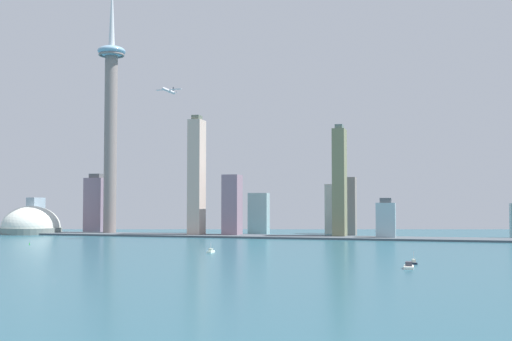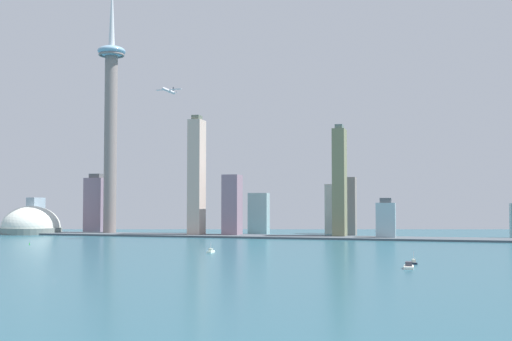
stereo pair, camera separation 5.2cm
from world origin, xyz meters
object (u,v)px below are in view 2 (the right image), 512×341
observation_tower (111,112)px  skyscraper_9 (340,182)px  skyscraper_10 (232,206)px  skyscraper_3 (332,209)px  skyscraper_4 (36,215)px  boat_3 (409,266)px  skyscraper_2 (386,220)px  skyscraper_6 (348,206)px  skyscraper_5 (197,177)px  airplane (169,90)px  skyscraper_8 (198,183)px  boat_1 (414,262)px  boat_2 (211,251)px  channel_buoy_0 (30,244)px  stadium_dome (31,228)px  skyscraper_0 (96,205)px  skyscraper_7 (259,214)px

observation_tower → skyscraper_9: size_ratio=2.55×
skyscraper_10 → skyscraper_3: bearing=40.8°
skyscraper_4 → boat_3: (519.49, -350.57, -22.76)m
observation_tower → skyscraper_2: observation_tower is taller
skyscraper_6 → skyscraper_10: skyscraper_10 is taller
skyscraper_5 → airplane: size_ratio=4.56×
skyscraper_10 → boat_3: bearing=-55.7°
boat_3 → skyscraper_10: bearing=32.9°
skyscraper_8 → skyscraper_9: bearing=-16.5°
skyscraper_2 → boat_1: 296.28m
boat_2 → airplane: airplane is taller
boat_1 → boat_2: 176.41m
skyscraper_9 → skyscraper_10: (-132.57, -7.30, -27.80)m
skyscraper_3 → boat_3: bearing=-74.6°
observation_tower → boat_2: 377.53m
boat_3 → channel_buoy_0: size_ratio=6.19×
stadium_dome → skyscraper_9: 415.11m
skyscraper_0 → boat_2: size_ratio=7.81×
observation_tower → channel_buoy_0: bearing=-83.2°
boat_2 → channel_buoy_0: (-206.76, 43.72, -0.09)m
observation_tower → boat_3: size_ratio=21.79×
skyscraper_10 → airplane: 161.38m
skyscraper_10 → skyscraper_2: bearing=-2.7°
skyscraper_10 → boat_2: (60.96, -246.76, -36.73)m
boat_1 → skyscraper_2: bearing=170.3°
boat_1 → airplane: 405.70m
skyscraper_4 → skyscraper_9: size_ratio=0.36×
stadium_dome → observation_tower: bearing=9.2°
skyscraper_0 → skyscraper_10: (207.75, -34.24, -0.71)m
skyscraper_0 → skyscraper_4: skyscraper_0 is taller
skyscraper_4 → skyscraper_7: 312.85m
skyscraper_2 → airplane: bearing=-166.2°
skyscraper_5 → skyscraper_7: skyscraper_5 is taller
skyscraper_3 → skyscraper_9: skyscraper_9 is taller
skyscraper_8 → skyscraper_10: 103.34m
skyscraper_5 → skyscraper_9: size_ratio=1.12×
observation_tower → skyscraper_8: bearing=32.6°
skyscraper_0 → skyscraper_3: 322.91m
stadium_dome → skyscraper_2: 465.96m
observation_tower → skyscraper_2: 385.00m
skyscraper_9 → skyscraper_10: 135.65m
boat_2 → boat_3: 186.18m
boat_3 → channel_buoy_0: boat_3 is taller
skyscraper_10 → airplane: (-56.05, -68.97, 134.70)m
skyscraper_8 → skyscraper_10: (71.52, -67.90, -30.89)m
skyscraper_4 → airplane: bearing=-20.3°
skyscraper_5 → boat_2: (105.80, -240.93, -72.34)m
skyscraper_2 → skyscraper_5: skyscraper_5 is taller
skyscraper_5 → skyscraper_8: 78.54m
skyscraper_0 → boat_3: 569.21m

